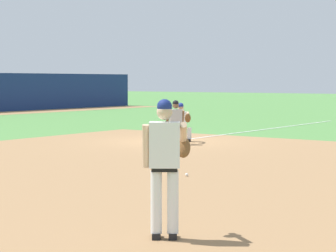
{
  "coord_description": "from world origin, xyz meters",
  "views": [
    {
      "loc": [
        -18.17,
        -13.09,
        2.1
      ],
      "look_at": [
        -7.9,
        -5.62,
        1.22
      ],
      "focal_mm": 70.0,
      "sensor_mm": 36.0,
      "label": 1
    }
  ],
  "objects": [
    {
      "name": "baseball",
      "position": [
        -6.42,
        -5.05,
        0.04
      ],
      "size": [
        0.07,
        0.07,
        0.07
      ],
      "primitive_type": "sphere",
      "color": "white",
      "rests_on": "ground"
    },
    {
      "name": "ground_plane",
      "position": [
        0.0,
        0.0,
        0.0
      ],
      "size": [
        160.0,
        160.0,
        0.0
      ],
      "primitive_type": "plane",
      "color": "#518942"
    },
    {
      "name": "baserunner",
      "position": [
        -0.75,
        -0.72,
        0.79
      ],
      "size": [
        0.67,
        0.67,
        1.46
      ],
      "color": "black",
      "rests_on": "ground"
    },
    {
      "name": "foul_line_stripe",
      "position": [
        7.08,
        0.0,
        0.01
      ],
      "size": [
        14.17,
        0.1,
        0.0
      ],
      "primitive_type": "cube",
      "color": "white",
      "rests_on": "ground"
    },
    {
      "name": "first_baseman",
      "position": [
        0.19,
        -0.29,
        0.73
      ],
      "size": [
        0.8,
        1.05,
        1.34
      ],
      "color": "black",
      "rests_on": "ground"
    },
    {
      "name": "pitcher",
      "position": [
        -11.25,
        -8.02,
        1.06
      ],
      "size": [
        0.85,
        0.57,
        1.86
      ],
      "color": "black",
      "rests_on": "ground"
    },
    {
      "name": "first_base_bag",
      "position": [
        0.0,
        0.0,
        0.04
      ],
      "size": [
        0.38,
        0.38,
        0.09
      ],
      "primitive_type": "cube",
      "color": "white",
      "rests_on": "ground"
    },
    {
      "name": "infield_dirt_patch",
      "position": [
        -5.64,
        -4.01,
        0.0
      ],
      "size": [
        18.0,
        18.0,
        0.01
      ],
      "primitive_type": "cube",
      "color": "#9E754C",
      "rests_on": "ground"
    }
  ]
}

